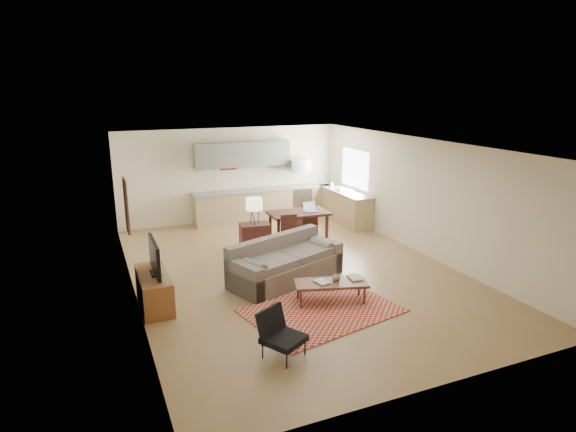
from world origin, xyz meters
name	(u,v)px	position (x,y,z in m)	size (l,w,h in m)	color
room	(294,210)	(0.00, 0.00, 1.35)	(9.00, 9.00, 9.00)	olive
kitchen_counter_back	(265,204)	(0.90, 4.18, 0.46)	(4.26, 0.64, 0.92)	tan
kitchen_counter_right	(344,206)	(2.93, 3.00, 0.46)	(0.64, 2.26, 0.92)	tan
kitchen_range	(299,201)	(2.00, 4.18, 0.45)	(0.62, 0.62, 0.90)	#A5A8AD
kitchen_microwave	(299,165)	(2.00, 4.20, 1.55)	(0.62, 0.40, 0.35)	#A5A8AD
upper_cabinets	(243,154)	(0.30, 4.33, 1.95)	(2.80, 0.34, 0.70)	slate
window_right	(355,168)	(3.23, 3.00, 1.55)	(0.02, 1.40, 1.05)	white
wall_art_left	(127,206)	(-3.21, 0.90, 1.55)	(0.06, 0.42, 1.10)	olive
triptych	(228,161)	(-0.10, 4.47, 1.75)	(1.70, 0.04, 0.50)	beige
rug	(322,311)	(-0.29, -1.94, 0.01)	(2.55, 1.77, 0.02)	maroon
sofa	(286,260)	(-0.34, -0.41, 0.43)	(2.49, 1.08, 0.87)	#695D54
coffee_table	(331,292)	(0.01, -1.67, 0.20)	(1.33, 0.53, 0.40)	#532F21
book_a	(317,283)	(-0.25, -1.64, 0.41)	(0.26, 0.32, 0.03)	maroon
book_b	(349,278)	(0.40, -1.67, 0.41)	(0.26, 0.34, 0.02)	navy
vase	(336,276)	(0.13, -1.64, 0.48)	(0.18, 0.18, 0.16)	black
armchair	(284,335)	(-1.48, -3.04, 0.35)	(0.62, 0.62, 0.71)	black
tv_credenza	(154,290)	(-2.97, -0.57, 0.31)	(0.51, 1.33, 0.62)	brown
tv	(155,257)	(-2.92, -0.57, 0.92)	(0.10, 1.03, 0.62)	black
console_table	(255,240)	(-0.43, 1.25, 0.39)	(0.67, 0.44, 0.78)	#331612
table_lamp	(254,211)	(-0.43, 1.25, 1.09)	(0.38, 0.38, 0.62)	beige
dining_table	(298,226)	(0.96, 1.90, 0.38)	(1.50, 0.86, 0.76)	#331612
dining_chair_near	(291,233)	(0.49, 1.27, 0.43)	(0.41, 0.43, 0.85)	#331612
dining_chair_far	(305,217)	(1.44, 2.52, 0.42)	(0.40, 0.42, 0.85)	#331612
laptop	(311,207)	(1.26, 1.80, 0.88)	(0.32, 0.24, 0.24)	#A5A8AD
soap_bottle	(331,184)	(2.83, 3.64, 1.02)	(0.10, 0.10, 0.19)	beige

